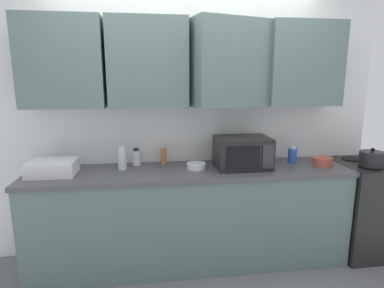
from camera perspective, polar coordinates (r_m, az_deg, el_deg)
The scene contains 13 objects.
wall_back_with_cabinets at distance 2.92m, azimuth -0.84°, elevation 9.60°, with size 3.73×0.50×2.60m.
counter_run at distance 2.96m, azimuth -0.24°, elevation -13.00°, with size 2.86×0.63×0.90m.
stove_range at distance 3.63m, azimuth 29.95°, elevation -9.83°, with size 0.76×0.64×0.91m.
kettle at distance 3.28m, azimuth 29.99°, elevation -2.36°, with size 0.22×0.22×0.17m.
microwave at distance 2.86m, azimuth 9.20°, elevation -1.53°, with size 0.48×0.37×0.28m.
dish_rack at distance 2.88m, azimuth -24.09°, elevation -3.95°, with size 0.38×0.30×0.12m, color silver.
bottle_white_jar at distance 2.97m, azimuth -10.13°, elevation -2.41°, with size 0.08×0.08×0.16m.
bottle_blue_cleaner at distance 3.16m, azimuth 17.86°, elevation -1.94°, with size 0.08×0.08×0.16m.
bottle_clear_tall at distance 2.84m, azimuth -12.66°, elevation -2.52°, with size 0.08×0.08×0.22m.
bottle_amber_vinegar at distance 3.16m, azimuth 14.21°, elevation -1.80°, with size 0.07×0.07×0.15m.
bottle_spice_jar at distance 2.94m, azimuth -5.23°, elevation -2.14°, with size 0.05×0.05×0.19m.
bowl_ceramic_small at distance 3.17m, azimuth 22.69°, elevation -2.92°, with size 0.18×0.18×0.08m, color #B24C3D.
bowl_mixing_large at distance 2.82m, azimuth 0.80°, elevation -4.01°, with size 0.17×0.17×0.05m, color silver.
Camera 1 is at (-0.35, -2.97, 1.68)m, focal length 29.19 mm.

